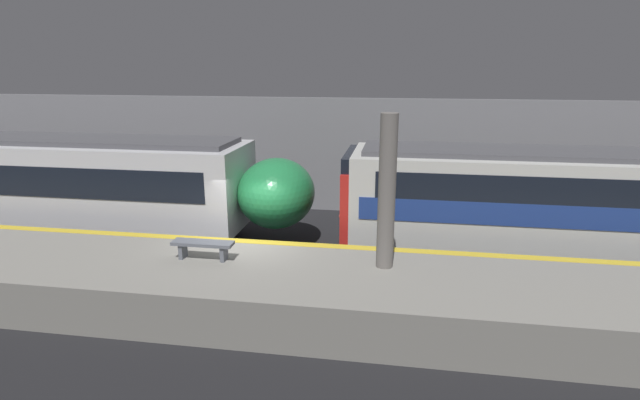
% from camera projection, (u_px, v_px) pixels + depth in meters
% --- Properties ---
extents(ground_plane, '(120.00, 120.00, 0.00)m').
position_uv_depth(ground_plane, '(247.00, 278.00, 13.81)').
color(ground_plane, black).
extents(platform, '(40.00, 3.55, 1.14)m').
position_uv_depth(platform, '(224.00, 286.00, 11.98)').
color(platform, gray).
rests_on(platform, ground).
extents(station_rear_barrier, '(50.00, 0.15, 4.47)m').
position_uv_depth(station_rear_barrier, '(297.00, 154.00, 19.87)').
color(station_rear_barrier, gray).
rests_on(station_rear_barrier, ground).
extents(support_pillar_near, '(0.40, 0.40, 3.57)m').
position_uv_depth(support_pillar_near, '(387.00, 193.00, 11.25)').
color(support_pillar_near, slate).
rests_on(support_pillar_near, platform).
extents(train_modern, '(18.80, 3.05, 3.38)m').
position_uv_depth(train_modern, '(34.00, 184.00, 17.10)').
color(train_modern, black).
rests_on(train_modern, ground).
extents(train_boxy, '(14.88, 3.05, 3.36)m').
position_uv_depth(train_boxy, '(602.00, 208.00, 14.26)').
color(train_boxy, black).
rests_on(train_boxy, ground).
extents(platform_bench, '(1.50, 0.40, 0.45)m').
position_uv_depth(platform_bench, '(203.00, 246.00, 12.07)').
color(platform_bench, slate).
rests_on(platform_bench, platform).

